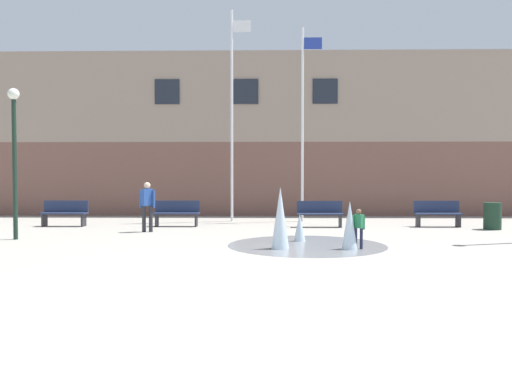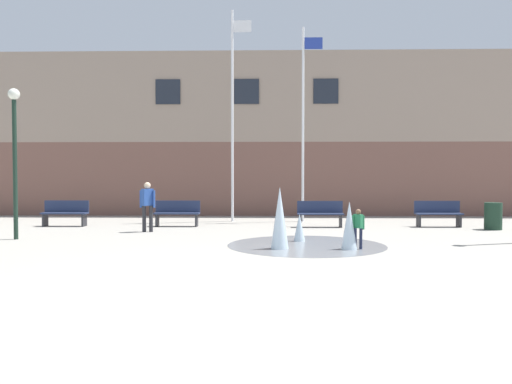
{
  "view_description": "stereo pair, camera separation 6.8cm",
  "coord_description": "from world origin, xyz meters",
  "px_view_note": "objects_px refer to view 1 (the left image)",
  "views": [
    {
      "loc": [
        0.87,
        -8.0,
        1.79
      ],
      "look_at": [
        0.58,
        7.17,
        1.3
      ],
      "focal_mm": 35.0,
      "sensor_mm": 36.0,
      "label": 1
    },
    {
      "loc": [
        0.94,
        -8.0,
        1.79
      ],
      "look_at": [
        0.58,
        7.17,
        1.3
      ],
      "focal_mm": 35.0,
      "sensor_mm": 36.0,
      "label": 2
    }
  ],
  "objects_px": {
    "park_bench_near_trashcan": "(438,213)",
    "teen_by_trashcan": "(147,203)",
    "park_bench_left_of_flagpoles": "(177,213)",
    "child_in_fountain": "(359,226)",
    "flagpole_right": "(303,119)",
    "park_bench_center": "(320,213)",
    "lamp_post_left_lane": "(14,142)",
    "flagpole_left": "(233,110)",
    "park_bench_far_left": "(65,213)",
    "trash_can": "(492,216)"
  },
  "relations": [
    {
      "from": "park_bench_left_of_flagpoles",
      "to": "flagpole_left",
      "type": "xyz_separation_m",
      "value": [
        1.86,
        1.99,
        3.89
      ]
    },
    {
      "from": "park_bench_far_left",
      "to": "park_bench_left_of_flagpoles",
      "type": "height_order",
      "value": "same"
    },
    {
      "from": "park_bench_left_of_flagpoles",
      "to": "child_in_fountain",
      "type": "bearing_deg",
      "value": -45.02
    },
    {
      "from": "teen_by_trashcan",
      "to": "flagpole_left",
      "type": "xyz_separation_m",
      "value": [
        2.48,
        3.77,
        3.44
      ]
    },
    {
      "from": "park_bench_left_of_flagpoles",
      "to": "park_bench_center",
      "type": "relative_size",
      "value": 1.0
    },
    {
      "from": "trash_can",
      "to": "teen_by_trashcan",
      "type": "bearing_deg",
      "value": -175.31
    },
    {
      "from": "park_bench_center",
      "to": "child_in_fountain",
      "type": "distance_m",
      "value": 5.29
    },
    {
      "from": "park_bench_center",
      "to": "teen_by_trashcan",
      "type": "distance_m",
      "value": 5.93
    },
    {
      "from": "park_bench_near_trashcan",
      "to": "lamp_post_left_lane",
      "type": "xyz_separation_m",
      "value": [
        -13.1,
        -3.74,
        2.26
      ]
    },
    {
      "from": "park_bench_near_trashcan",
      "to": "teen_by_trashcan",
      "type": "relative_size",
      "value": 1.01
    },
    {
      "from": "teen_by_trashcan",
      "to": "trash_can",
      "type": "xyz_separation_m",
      "value": [
        11.36,
        0.93,
        -0.48
      ]
    },
    {
      "from": "flagpole_left",
      "to": "flagpole_right",
      "type": "height_order",
      "value": "flagpole_left"
    },
    {
      "from": "child_in_fountain",
      "to": "park_bench_far_left",
      "type": "bearing_deg",
      "value": -166.01
    },
    {
      "from": "child_in_fountain",
      "to": "flagpole_left",
      "type": "relative_size",
      "value": 0.12
    },
    {
      "from": "park_bench_far_left",
      "to": "flagpole_left",
      "type": "xyz_separation_m",
      "value": [
        5.86,
        2.03,
        3.89
      ]
    },
    {
      "from": "flagpole_right",
      "to": "park_bench_left_of_flagpoles",
      "type": "bearing_deg",
      "value": -156.69
    },
    {
      "from": "park_bench_near_trashcan",
      "to": "flagpole_left",
      "type": "bearing_deg",
      "value": 164.95
    },
    {
      "from": "park_bench_center",
      "to": "trash_can",
      "type": "bearing_deg",
      "value": -6.97
    },
    {
      "from": "park_bench_left_of_flagpoles",
      "to": "lamp_post_left_lane",
      "type": "bearing_deg",
      "value": -136.33
    },
    {
      "from": "park_bench_near_trashcan",
      "to": "child_in_fountain",
      "type": "xyz_separation_m",
      "value": [
        -3.78,
        -5.44,
        0.1
      ]
    },
    {
      "from": "teen_by_trashcan",
      "to": "trash_can",
      "type": "relative_size",
      "value": 1.77
    },
    {
      "from": "child_in_fountain",
      "to": "trash_can",
      "type": "bearing_deg",
      "value": 84.53
    },
    {
      "from": "trash_can",
      "to": "child_in_fountain",
      "type": "bearing_deg",
      "value": -139.22
    },
    {
      "from": "park_bench_left_of_flagpoles",
      "to": "trash_can",
      "type": "height_order",
      "value": "park_bench_left_of_flagpoles"
    },
    {
      "from": "park_bench_center",
      "to": "park_bench_near_trashcan",
      "type": "height_order",
      "value": "same"
    },
    {
      "from": "park_bench_center",
      "to": "lamp_post_left_lane",
      "type": "bearing_deg",
      "value": -158.25
    },
    {
      "from": "flagpole_right",
      "to": "trash_can",
      "type": "height_order",
      "value": "flagpole_right"
    },
    {
      "from": "child_in_fountain",
      "to": "lamp_post_left_lane",
      "type": "height_order",
      "value": "lamp_post_left_lane"
    },
    {
      "from": "park_bench_left_of_flagpoles",
      "to": "park_bench_near_trashcan",
      "type": "height_order",
      "value": "same"
    },
    {
      "from": "child_in_fountain",
      "to": "lamp_post_left_lane",
      "type": "bearing_deg",
      "value": -146.59
    },
    {
      "from": "teen_by_trashcan",
      "to": "lamp_post_left_lane",
      "type": "xyz_separation_m",
      "value": [
        -3.27,
        -1.95,
        1.81
      ]
    },
    {
      "from": "flagpole_right",
      "to": "lamp_post_left_lane",
      "type": "bearing_deg",
      "value": -146.16
    },
    {
      "from": "lamp_post_left_lane",
      "to": "park_bench_center",
      "type": "bearing_deg",
      "value": 21.75
    },
    {
      "from": "park_bench_far_left",
      "to": "park_bench_left_of_flagpoles",
      "type": "distance_m",
      "value": 4.0
    },
    {
      "from": "park_bench_center",
      "to": "lamp_post_left_lane",
      "type": "height_order",
      "value": "lamp_post_left_lane"
    },
    {
      "from": "park_bench_near_trashcan",
      "to": "park_bench_far_left",
      "type": "bearing_deg",
      "value": -179.77
    },
    {
      "from": "park_bench_center",
      "to": "park_bench_near_trashcan",
      "type": "relative_size",
      "value": 1.0
    },
    {
      "from": "park_bench_center",
      "to": "flagpole_left",
      "type": "relative_size",
      "value": 0.19
    },
    {
      "from": "child_in_fountain",
      "to": "park_bench_left_of_flagpoles",
      "type": "bearing_deg",
      "value": 178.74
    },
    {
      "from": "park_bench_left_of_flagpoles",
      "to": "park_bench_near_trashcan",
      "type": "bearing_deg",
      "value": 0.1
    },
    {
      "from": "park_bench_center",
      "to": "lamp_post_left_lane",
      "type": "xyz_separation_m",
      "value": [
        -8.95,
        -3.57,
        2.26
      ]
    },
    {
      "from": "child_in_fountain",
      "to": "park_bench_center",
      "type": "bearing_deg",
      "value": 137.74
    },
    {
      "from": "child_in_fountain",
      "to": "flagpole_right",
      "type": "height_order",
      "value": "flagpole_right"
    },
    {
      "from": "child_in_fountain",
      "to": "lamp_post_left_lane",
      "type": "xyz_separation_m",
      "value": [
        -9.32,
        1.7,
        2.16
      ]
    },
    {
      "from": "teen_by_trashcan",
      "to": "trash_can",
      "type": "distance_m",
      "value": 11.41
    },
    {
      "from": "park_bench_far_left",
      "to": "flagpole_right",
      "type": "xyz_separation_m",
      "value": [
        8.62,
        2.03,
        3.55
      ]
    },
    {
      "from": "park_bench_near_trashcan",
      "to": "flagpole_left",
      "type": "distance_m",
      "value": 8.55
    },
    {
      "from": "flagpole_left",
      "to": "flagpole_right",
      "type": "bearing_deg",
      "value": -0.0
    },
    {
      "from": "park_bench_near_trashcan",
      "to": "teen_by_trashcan",
      "type": "distance_m",
      "value": 10.0
    },
    {
      "from": "flagpole_right",
      "to": "park_bench_near_trashcan",
      "type": "bearing_deg",
      "value": -23.33
    }
  ]
}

